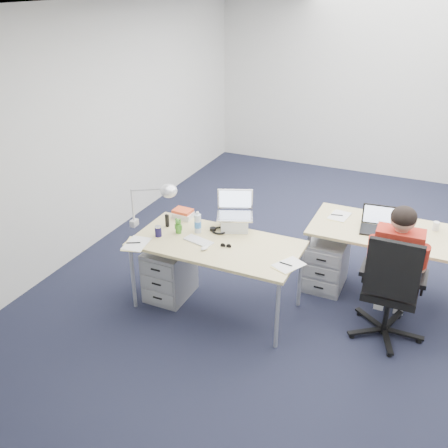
% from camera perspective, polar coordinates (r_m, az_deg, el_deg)
% --- Properties ---
extents(floor, '(7.00, 7.00, 0.00)m').
position_cam_1_polar(floor, '(5.72, 13.22, -6.09)').
color(floor, black).
rests_on(floor, ground).
extents(room, '(6.02, 7.02, 2.80)m').
position_cam_1_polar(room, '(5.03, 15.25, 10.61)').
color(room, beige).
rests_on(room, ground).
extents(desk_near, '(1.60, 0.80, 0.73)m').
position_cam_1_polar(desk_near, '(4.79, -0.86, -2.64)').
color(desk_near, tan).
rests_on(desk_near, ground).
extents(desk_far, '(1.60, 0.80, 0.73)m').
position_cam_1_polar(desk_far, '(5.28, 18.61, -1.19)').
color(desk_far, tan).
rests_on(desk_far, ground).
extents(office_chair, '(0.69, 0.69, 1.09)m').
position_cam_1_polar(office_chair, '(4.83, 18.16, -9.11)').
color(office_chair, black).
rests_on(office_chair, ground).
extents(seated_person, '(0.41, 0.71, 1.29)m').
position_cam_1_polar(seated_person, '(4.80, 19.00, -4.58)').
color(seated_person, '#AF2719').
rests_on(seated_person, ground).
extents(drawer_pedestal_near, '(0.40, 0.50, 0.55)m').
position_cam_1_polar(drawer_pedestal_near, '(5.19, -6.21, -5.49)').
color(drawer_pedestal_near, gray).
rests_on(drawer_pedestal_near, ground).
extents(drawer_pedestal_far, '(0.40, 0.50, 0.55)m').
position_cam_1_polar(drawer_pedestal_far, '(5.43, 11.59, -4.35)').
color(drawer_pedestal_far, gray).
rests_on(drawer_pedestal_far, ground).
extents(silver_laptop, '(0.43, 0.39, 0.38)m').
position_cam_1_polar(silver_laptop, '(4.94, 1.25, 1.40)').
color(silver_laptop, silver).
rests_on(silver_laptop, desk_near).
extents(wireless_keyboard, '(0.31, 0.18, 0.01)m').
position_cam_1_polar(wireless_keyboard, '(4.79, -2.92, -1.93)').
color(wireless_keyboard, white).
rests_on(wireless_keyboard, desk_near).
extents(computer_mouse, '(0.08, 0.10, 0.03)m').
position_cam_1_polar(computer_mouse, '(4.64, -2.25, -2.79)').
color(computer_mouse, white).
rests_on(computer_mouse, desk_near).
extents(headphones, '(0.22, 0.18, 0.03)m').
position_cam_1_polar(headphones, '(4.96, -0.51, -0.69)').
color(headphones, black).
rests_on(headphones, desk_near).
extents(can_koozie, '(0.08, 0.08, 0.11)m').
position_cam_1_polar(can_koozie, '(4.90, -7.53, -0.81)').
color(can_koozie, '#19143F').
rests_on(can_koozie, desk_near).
extents(water_bottle, '(0.08, 0.08, 0.22)m').
position_cam_1_polar(water_bottle, '(4.91, -3.02, 0.22)').
color(water_bottle, silver).
rests_on(water_bottle, desk_near).
extents(bear_figurine, '(0.09, 0.07, 0.16)m').
position_cam_1_polar(bear_figurine, '(4.93, -5.24, -0.19)').
color(bear_figurine, '#26771F').
rests_on(bear_figurine, desk_near).
extents(book_stack, '(0.22, 0.18, 0.09)m').
position_cam_1_polar(book_stack, '(5.25, -4.71, 1.17)').
color(book_stack, silver).
rests_on(book_stack, desk_near).
extents(cordless_phone, '(0.04, 0.03, 0.13)m').
position_cam_1_polar(cordless_phone, '(5.07, -6.52, 0.39)').
color(cordless_phone, black).
rests_on(cordless_phone, desk_near).
extents(papers_left, '(0.25, 0.32, 0.01)m').
position_cam_1_polar(papers_left, '(4.80, -10.12, -2.27)').
color(papers_left, '#FFEE93').
rests_on(papers_left, desk_near).
extents(papers_right, '(0.28, 0.32, 0.01)m').
position_cam_1_polar(papers_right, '(4.43, 7.29, -4.70)').
color(papers_right, '#FFEE93').
rests_on(papers_right, desk_near).
extents(sunglasses, '(0.11, 0.07, 0.02)m').
position_cam_1_polar(sunglasses, '(4.68, 0.21, -2.51)').
color(sunglasses, black).
rests_on(sunglasses, desk_near).
extents(desk_lamp, '(0.51, 0.33, 0.55)m').
position_cam_1_polar(desk_lamp, '(4.96, -8.86, 2.27)').
color(desk_lamp, silver).
rests_on(desk_lamp, desk_near).
extents(dark_laptop, '(0.40, 0.39, 0.26)m').
position_cam_1_polar(dark_laptop, '(5.14, 17.42, 0.45)').
color(dark_laptop, black).
rests_on(dark_laptop, desk_far).
extents(far_cup, '(0.07, 0.07, 0.09)m').
position_cam_1_polar(far_cup, '(5.41, 23.06, -0.22)').
color(far_cup, white).
rests_on(far_cup, desk_far).
extents(far_papers, '(0.21, 0.28, 0.01)m').
position_cam_1_polar(far_papers, '(5.41, 12.95, 0.88)').
color(far_papers, white).
rests_on(far_papers, desk_far).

